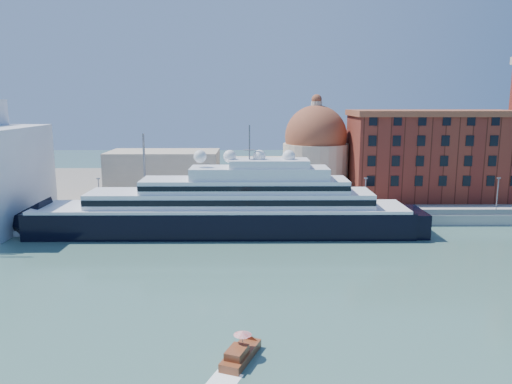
{
  "coord_description": "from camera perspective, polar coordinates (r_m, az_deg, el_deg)",
  "views": [
    {
      "loc": [
        4.45,
        -79.35,
        28.06
      ],
      "look_at": [
        5.21,
        18.0,
        9.91
      ],
      "focal_mm": 35.0,
      "sensor_mm": 36.0,
      "label": 1
    }
  ],
  "objects": [
    {
      "name": "service_barge",
      "position": [
        115.9,
        -24.76,
        -4.09
      ],
      "size": [
        11.02,
        4.49,
        2.42
      ],
      "rotation": [
        0.0,
        0.0,
        0.09
      ],
      "color": "white",
      "rests_on": "ground"
    },
    {
      "name": "land",
      "position": [
        156.77,
        -2.07,
        0.62
      ],
      "size": [
        260.0,
        72.0,
        2.0
      ],
      "primitive_type": "cube",
      "color": "slate",
      "rests_on": "ground"
    },
    {
      "name": "water_taxi",
      "position": [
        57.14,
        -1.82,
        -17.97
      ],
      "size": [
        4.59,
        7.21,
        3.25
      ],
      "rotation": [
        0.0,
        0.0,
        -0.37
      ],
      "color": "maroon",
      "rests_on": "ground"
    },
    {
      "name": "ground",
      "position": [
        84.29,
        -3.49,
        -8.91
      ],
      "size": [
        400.0,
        400.0,
        0.0
      ],
      "primitive_type": "plane",
      "color": "#3B665C",
      "rests_on": "ground"
    },
    {
      "name": "church",
      "position": [
        138.15,
        0.36,
        3.43
      ],
      "size": [
        66.0,
        18.0,
        25.5
      ],
      "color": "beige",
      "rests_on": "land"
    },
    {
      "name": "quay",
      "position": [
        116.56,
        -2.63,
        -2.75
      ],
      "size": [
        180.0,
        10.0,
        2.5
      ],
      "primitive_type": "cube",
      "color": "gray",
      "rests_on": "ground"
    },
    {
      "name": "superyacht",
      "position": [
        105.39,
        -5.39,
        -2.34
      ],
      "size": [
        89.45,
        12.4,
        26.73
      ],
      "color": "black",
      "rests_on": "ground"
    },
    {
      "name": "lamp_posts",
      "position": [
        114.38,
        -9.05,
        1.26
      ],
      "size": [
        120.8,
        2.4,
        18.0
      ],
      "color": "slate",
      "rests_on": "quay"
    },
    {
      "name": "warehouse",
      "position": [
        140.42,
        19.4,
        4.13
      ],
      "size": [
        43.0,
        19.0,
        23.25
      ],
      "color": "maroon",
      "rests_on": "land"
    },
    {
      "name": "quay_fence",
      "position": [
        111.77,
        -2.72,
        -2.36
      ],
      "size": [
        180.0,
        0.1,
        1.2
      ],
      "primitive_type": "cube",
      "color": "slate",
      "rests_on": "quay"
    }
  ]
}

